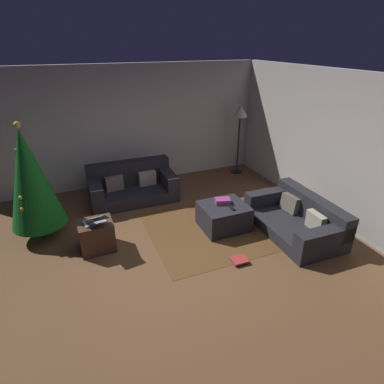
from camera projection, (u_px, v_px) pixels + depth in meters
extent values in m
plane|color=brown|center=(173.00, 257.00, 4.85)|extent=(6.40, 6.40, 0.00)
cube|color=beige|center=(125.00, 127.00, 6.90)|extent=(6.40, 0.12, 2.60)
cube|color=beige|center=(345.00, 152.00, 5.35)|extent=(0.12, 6.40, 2.60)
cube|color=#26262B|center=(134.00, 195.00, 6.55)|extent=(1.74, 0.94, 0.22)
cube|color=#26262B|center=(129.00, 173.00, 6.67)|extent=(1.73, 0.26, 0.52)
cube|color=#26262B|center=(167.00, 178.00, 6.68)|extent=(0.25, 0.92, 0.31)
cube|color=#26262B|center=(95.00, 189.00, 6.19)|extent=(0.25, 0.92, 0.31)
cube|color=#BCB299|center=(147.00, 178.00, 6.67)|extent=(0.37, 0.15, 0.30)
cube|color=#716B5B|center=(114.00, 183.00, 6.44)|extent=(0.38, 0.18, 0.31)
cube|color=#26262B|center=(292.00, 226.00, 5.45)|extent=(1.01, 1.72, 0.21)
cube|color=#26262B|center=(312.00, 207.00, 5.44)|extent=(0.28, 1.70, 0.41)
cube|color=#26262B|center=(324.00, 237.00, 4.74)|extent=(0.98, 0.26, 0.26)
cube|color=#26262B|center=(270.00, 197.00, 5.96)|extent=(0.98, 0.26, 0.26)
cube|color=#BCB299|center=(316.00, 222.00, 5.11)|extent=(0.14, 0.36, 0.31)
cube|color=#716B5B|center=(290.00, 203.00, 5.68)|extent=(0.19, 0.37, 0.31)
cube|color=#26262B|center=(223.00, 216.00, 5.54)|extent=(0.79, 0.70, 0.44)
cube|color=#B23F8C|center=(223.00, 201.00, 5.50)|extent=(0.29, 0.24, 0.09)
cube|color=black|center=(232.00, 208.00, 5.33)|extent=(0.06, 0.16, 0.02)
cylinder|color=brown|center=(43.00, 229.00, 5.32)|extent=(0.10, 0.10, 0.26)
cone|color=#14681E|center=(30.00, 179.00, 4.91)|extent=(0.87, 0.87, 1.61)
sphere|color=yellow|center=(53.00, 198.00, 5.09)|extent=(0.06, 0.06, 0.06)
sphere|color=orange|center=(22.00, 209.00, 4.80)|extent=(0.06, 0.06, 0.06)
sphere|color=yellow|center=(21.00, 198.00, 4.76)|extent=(0.06, 0.06, 0.06)
sphere|color=yellow|center=(44.00, 179.00, 5.14)|extent=(0.08, 0.08, 0.08)
sphere|color=green|center=(27.00, 169.00, 5.01)|extent=(0.07, 0.07, 0.07)
sphere|color=#2699E5|center=(21.00, 152.00, 4.79)|extent=(0.07, 0.07, 0.07)
sphere|color=green|center=(17.00, 151.00, 4.69)|extent=(0.08, 0.08, 0.08)
sphere|color=green|center=(41.00, 197.00, 4.88)|extent=(0.07, 0.07, 0.07)
sphere|color=red|center=(45.00, 181.00, 5.00)|extent=(0.06, 0.06, 0.06)
sphere|color=#F2D84C|center=(17.00, 125.00, 4.54)|extent=(0.10, 0.10, 0.10)
cube|color=#4C3323|center=(97.00, 236.00, 4.95)|extent=(0.52, 0.44, 0.49)
cube|color=silver|center=(95.00, 222.00, 4.84)|extent=(0.35, 0.27, 0.02)
cube|color=black|center=(96.00, 219.00, 4.68)|extent=(0.35, 0.26, 0.08)
cube|color=#2D5193|center=(239.00, 260.00, 4.76)|extent=(0.25, 0.20, 0.03)
cube|color=#B7332D|center=(240.00, 260.00, 4.72)|extent=(0.24, 0.20, 0.03)
cylinder|color=black|center=(236.00, 172.00, 7.96)|extent=(0.28, 0.28, 0.02)
cylinder|color=black|center=(238.00, 145.00, 7.66)|extent=(0.04, 0.04, 1.40)
cone|color=beige|center=(241.00, 111.00, 7.30)|extent=(0.36, 0.36, 0.24)
cube|color=brown|center=(223.00, 227.00, 5.63)|extent=(2.60, 2.00, 0.01)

